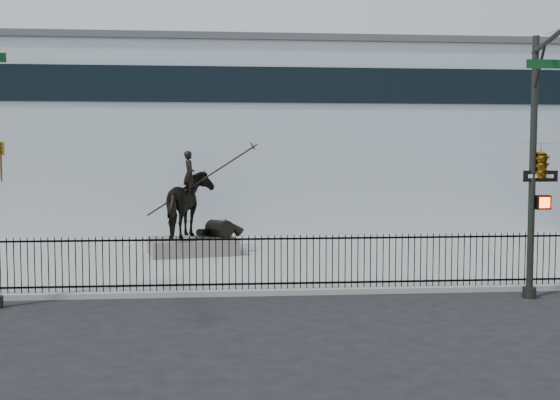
{
  "coord_description": "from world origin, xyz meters",
  "views": [
    {
      "loc": [
        -1.19,
        -16.67,
        3.88
      ],
      "look_at": [
        0.71,
        6.0,
        2.29
      ],
      "focal_mm": 42.0,
      "sensor_mm": 36.0,
      "label": 1
    }
  ],
  "objects": [
    {
      "name": "statue_plinth",
      "position": [
        -2.44,
        7.9,
        0.45
      ],
      "size": [
        3.56,
        2.81,
        0.59
      ],
      "primitive_type": "cube",
      "rotation": [
        0.0,
        0.0,
        0.22
      ],
      "color": "#53504C",
      "rests_on": "plaza"
    },
    {
      "name": "building",
      "position": [
        0.0,
        20.0,
        4.5
      ],
      "size": [
        44.0,
        14.0,
        9.0
      ],
      "primitive_type": "cube",
      "color": "silver",
      "rests_on": "ground"
    },
    {
      "name": "traffic_signal_right",
      "position": [
        6.47,
        -2.0,
        4.85
      ],
      "size": [
        2.17,
        6.86,
        7.0
      ],
      "color": "black",
      "rests_on": "ground"
    },
    {
      "name": "ground",
      "position": [
        0.0,
        0.0,
        0.0
      ],
      "size": [
        120.0,
        120.0,
        0.0
      ],
      "primitive_type": "plane",
      "color": "black",
      "rests_on": "ground"
    },
    {
      "name": "plaza",
      "position": [
        0.0,
        7.0,
        0.07
      ],
      "size": [
        30.0,
        12.0,
        0.15
      ],
      "primitive_type": "cube",
      "color": "#9C9C9A",
      "rests_on": "ground"
    },
    {
      "name": "equestrian_statue",
      "position": [
        -2.38,
        7.92,
        1.98
      ],
      "size": [
        3.97,
        2.91,
        3.43
      ],
      "rotation": [
        0.0,
        0.0,
        0.22
      ],
      "color": "black",
      "rests_on": "statue_plinth"
    },
    {
      "name": "picket_fence",
      "position": [
        0.0,
        1.25,
        0.9
      ],
      "size": [
        22.1,
        0.1,
        1.5
      ],
      "color": "black",
      "rests_on": "plaza"
    }
  ]
}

